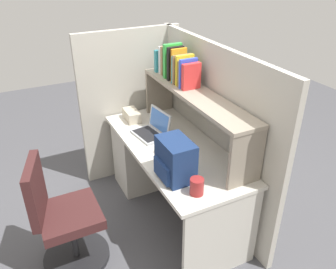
{
  "coord_description": "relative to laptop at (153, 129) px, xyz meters",
  "views": [
    {
      "loc": [
        2.24,
        -1.16,
        2.23
      ],
      "look_at": [
        0.0,
        -0.05,
        0.85
      ],
      "focal_mm": 36.92,
      "sensor_mm": 36.0,
      "label": 1
    }
  ],
  "objects": [
    {
      "name": "desk",
      "position": [
        -0.13,
        0.07,
        -0.38
      ],
      "size": [
        1.6,
        0.7,
        0.73
      ],
      "color": "beige",
      "rests_on": "ground_plane"
    },
    {
      "name": "office_chair",
      "position": [
        0.39,
        -0.92,
        -0.39
      ],
      "size": [
        0.52,
        0.53,
        0.93
      ],
      "rotation": [
        0.0,
        0.0,
        2.87
      ],
      "color": "black",
      "rests_on": "ground_plane"
    },
    {
      "name": "computer_mouse",
      "position": [
        0.3,
        -0.06,
        -0.03
      ],
      "size": [
        0.1,
        0.12,
        0.03
      ],
      "primitive_type": "cube",
      "rotation": [
        0.0,
        0.0,
        0.44
      ],
      "color": "#262628",
      "rests_on": "desk"
    },
    {
      "name": "tissue_box",
      "position": [
        -0.35,
        -0.06,
        -0.0
      ],
      "size": [
        0.22,
        0.13,
        0.1
      ],
      "primitive_type": "cube",
      "rotation": [
        0.0,
        0.0,
        -0.03
      ],
      "color": "#BFB299",
      "rests_on": "desk"
    },
    {
      "name": "overhead_hutch",
      "position": [
        0.26,
        0.27,
        0.3
      ],
      "size": [
        1.44,
        0.28,
        0.45
      ],
      "color": "gray",
      "rests_on": "desk"
    },
    {
      "name": "cubicle_partition_left",
      "position": [
        -0.59,
        0.02,
        -0.01
      ],
      "size": [
        0.05,
        1.06,
        1.55
      ],
      "primitive_type": "cube",
      "color": "#B2ADA0",
      "rests_on": "ground_plane"
    },
    {
      "name": "paper_cup",
      "position": [
        0.28,
        0.07,
        0.0
      ],
      "size": [
        0.08,
        0.08,
        0.11
      ],
      "primitive_type": "cylinder",
      "color": "white",
      "rests_on": "desk"
    },
    {
      "name": "cubicle_partition_rear",
      "position": [
        0.26,
        0.45,
        -0.01
      ],
      "size": [
        1.84,
        0.05,
        1.55
      ],
      "primitive_type": "cube",
      "color": "#B2ADA0",
      "rests_on": "ground_plane"
    },
    {
      "name": "reference_books_on_shelf",
      "position": [
        -0.08,
        0.27,
        0.53
      ],
      "size": [
        0.56,
        0.18,
        0.3
      ],
      "color": "teal",
      "rests_on": "overhead_hutch"
    },
    {
      "name": "backpack",
      "position": [
        0.66,
        -0.12,
        0.1
      ],
      "size": [
        0.3,
        0.23,
        0.3
      ],
      "color": "navy",
      "rests_on": "desk"
    },
    {
      "name": "laptop",
      "position": [
        0.0,
        0.0,
        0.0
      ],
      "size": [
        0.34,
        0.29,
        0.22
      ],
      "color": "#B7BABF",
      "rests_on": "desk"
    },
    {
      "name": "ground_plane",
      "position": [
        0.26,
        0.07,
        -0.78
      ],
      "size": [
        8.0,
        8.0,
        0.0
      ],
      "primitive_type": "plane",
      "color": "#4C4C51"
    },
    {
      "name": "snack_canister",
      "position": [
        0.9,
        -0.08,
        0.01
      ],
      "size": [
        0.1,
        0.1,
        0.12
      ],
      "primitive_type": "cylinder",
      "color": "maroon",
      "rests_on": "desk"
    }
  ]
}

